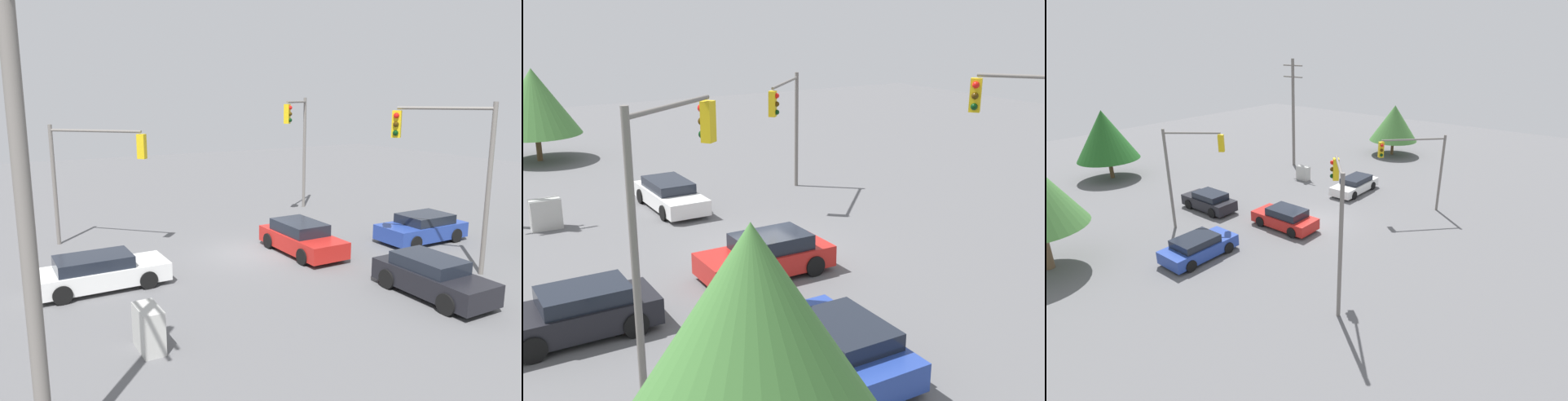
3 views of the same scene
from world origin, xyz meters
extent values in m
plane|color=#5B5B5E|center=(0.00, 0.00, 0.00)|extent=(80.00, 80.00, 0.00)
cube|color=silver|center=(0.98, -6.67, 0.50)|extent=(1.79, 4.67, 0.64)
cube|color=black|center=(0.98, -6.91, 1.03)|extent=(1.58, 2.57, 0.42)
cylinder|color=black|center=(0.13, -5.22, 0.32)|extent=(0.22, 0.65, 0.65)
cylinder|color=black|center=(1.84, -5.22, 0.32)|extent=(0.22, 0.65, 0.65)
cylinder|color=black|center=(0.13, -8.12, 0.32)|extent=(0.22, 0.65, 0.65)
cylinder|color=black|center=(1.84, -8.12, 0.32)|extent=(0.22, 0.65, 0.65)
cube|color=#233D93|center=(2.24, 7.88, 0.53)|extent=(1.94, 4.24, 0.70)
cube|color=black|center=(2.24, 8.09, 1.09)|extent=(1.71, 2.33, 0.43)
cylinder|color=black|center=(3.16, 6.57, 0.33)|extent=(0.22, 0.66, 0.66)
cylinder|color=black|center=(1.31, 6.57, 0.33)|extent=(0.22, 0.66, 0.66)
cylinder|color=black|center=(3.16, 9.19, 0.33)|extent=(0.22, 0.66, 0.66)
cylinder|color=black|center=(1.31, 9.19, 0.33)|extent=(0.22, 0.66, 0.66)
cube|color=black|center=(7.33, 3.03, 0.56)|extent=(4.22, 1.72, 0.74)
cube|color=black|center=(7.12, 3.03, 1.15)|extent=(2.32, 1.51, 0.43)
cylinder|color=black|center=(8.64, 3.84, 0.35)|extent=(0.70, 0.22, 0.70)
cylinder|color=black|center=(8.64, 2.21, 0.35)|extent=(0.70, 0.22, 0.70)
cylinder|color=black|center=(6.02, 3.84, 0.35)|extent=(0.70, 0.22, 0.70)
cylinder|color=black|center=(6.02, 2.21, 0.35)|extent=(0.70, 0.22, 0.70)
cube|color=red|center=(1.02, 1.92, 0.54)|extent=(4.39, 1.85, 0.70)
cube|color=black|center=(0.80, 1.92, 1.13)|extent=(2.42, 1.63, 0.49)
cylinder|color=black|center=(2.38, 2.80, 0.35)|extent=(0.69, 0.22, 0.69)
cylinder|color=black|center=(2.38, 1.04, 0.35)|extent=(0.69, 0.22, 0.69)
cylinder|color=black|center=(-0.34, 2.80, 0.35)|extent=(0.69, 0.22, 0.69)
cylinder|color=black|center=(-0.34, 1.04, 0.35)|extent=(0.69, 0.22, 0.69)
cylinder|color=slate|center=(-5.74, -7.14, 2.76)|extent=(0.18, 0.18, 5.53)
cylinder|color=slate|center=(-4.17, -5.54, 5.28)|extent=(3.21, 3.29, 0.12)
cube|color=gold|center=(-2.61, -3.94, 4.65)|extent=(0.44, 0.44, 1.05)
sphere|color=red|center=(-2.73, -3.82, 4.99)|extent=(0.22, 0.22, 0.22)
sphere|color=#392605|center=(-2.73, -3.82, 4.65)|extent=(0.22, 0.22, 0.22)
sphere|color=black|center=(-2.73, -3.82, 4.32)|extent=(0.22, 0.22, 0.22)
cylinder|color=slate|center=(6.70, 6.41, 3.28)|extent=(0.18, 0.18, 6.56)
cylinder|color=slate|center=(5.32, 5.35, 6.31)|extent=(2.84, 2.21, 0.12)
cube|color=gold|center=(3.94, 4.30, 5.68)|extent=(0.44, 0.43, 1.05)
sphere|color=red|center=(4.04, 4.16, 6.02)|extent=(0.22, 0.22, 0.22)
sphere|color=#392605|center=(4.04, 4.16, 5.68)|extent=(0.22, 0.22, 0.22)
sphere|color=black|center=(4.04, 4.16, 5.35)|extent=(0.22, 0.22, 0.22)
cylinder|color=slate|center=(-6.97, 7.44, 3.35)|extent=(0.18, 0.18, 6.71)
cylinder|color=slate|center=(-5.93, 6.14, 6.46)|extent=(2.17, 2.67, 0.12)
cube|color=gold|center=(-4.89, 4.85, 5.83)|extent=(0.43, 0.44, 1.05)
sphere|color=red|center=(-4.76, 4.95, 6.17)|extent=(0.22, 0.22, 0.22)
sphere|color=#392605|center=(-4.76, 4.95, 5.83)|extent=(0.22, 0.22, 0.22)
sphere|color=black|center=(-4.76, 4.95, 5.50)|extent=(0.22, 0.22, 0.22)
cylinder|color=slate|center=(9.82, -9.57, 5.01)|extent=(0.28, 0.28, 10.01)
cylinder|color=slate|center=(9.82, -9.57, 9.41)|extent=(2.20, 0.12, 0.12)
cylinder|color=slate|center=(9.82, -9.57, 8.41)|extent=(2.20, 0.12, 0.12)
cube|color=#B2B2AD|center=(6.24, -6.58, 0.61)|extent=(1.18, 0.58, 1.22)
cylinder|color=brown|center=(4.08, -19.30, 0.77)|extent=(0.31, 0.31, 1.54)
cone|color=#3D7033|center=(4.08, -19.30, 3.39)|extent=(5.01, 5.01, 3.70)
cylinder|color=brown|center=(20.10, 3.61, 0.86)|extent=(0.34, 0.34, 1.72)
cone|color=#1E561E|center=(20.10, 3.61, 3.87)|extent=(5.18, 5.18, 4.30)
camera|label=1|loc=(18.75, -10.21, 6.68)|focal=35.00mm
camera|label=2|loc=(10.61, 19.39, 8.45)|focal=45.00mm
camera|label=3|loc=(-15.20, 20.19, 11.50)|focal=28.00mm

